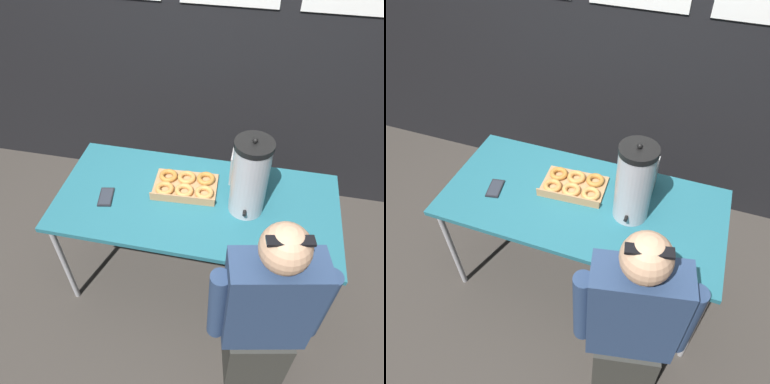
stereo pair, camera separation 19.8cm
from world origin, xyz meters
TOP-DOWN VIEW (x-y plane):
  - ground_plane at (0.00, 0.00)m, footprint 12.00×12.00m
  - back_wall at (0.00, 1.01)m, footprint 6.00×0.11m
  - folding_table at (0.00, 0.00)m, footprint 1.52×0.72m
  - donut_box at (-0.08, 0.08)m, footprint 0.37×0.26m
  - coffee_urn at (0.27, -0.00)m, footprint 0.19×0.21m
  - cell_phone at (-0.49, -0.08)m, footprint 0.10×0.15m
  - space_heater at (0.25, 0.22)m, footprint 0.19×0.14m
  - person_seated at (0.42, -0.54)m, footprint 0.51×0.27m

SIDE VIEW (x-z plane):
  - ground_plane at x=0.00m, z-range 0.00..0.00m
  - person_seated at x=0.42m, z-range -0.02..1.21m
  - folding_table at x=0.00m, z-range 0.32..1.04m
  - cell_phone at x=-0.49m, z-range 0.72..0.74m
  - donut_box at x=-0.08m, z-range 0.72..0.77m
  - space_heater at x=0.25m, z-range 0.72..0.91m
  - coffee_urn at x=0.27m, z-range 0.71..1.17m
  - back_wall at x=0.00m, z-range 0.00..2.66m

